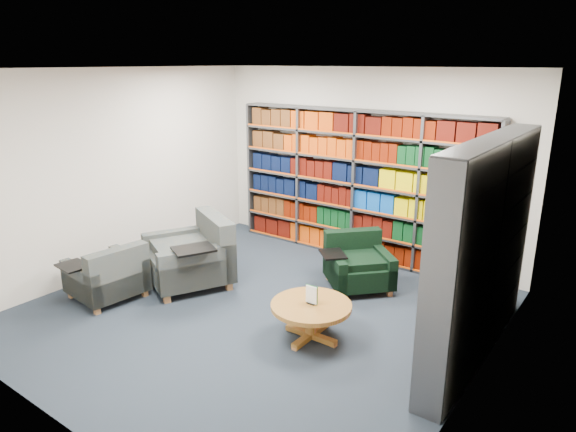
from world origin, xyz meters
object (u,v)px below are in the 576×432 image
Objects in this scene: chair_teal_left at (195,257)px; chair_teal_front at (109,277)px; chair_green_right at (357,265)px; coffee_table at (311,311)px.

chair_teal_front is at bearing -117.60° from chair_teal_left.
chair_teal_left is 2.15m from chair_green_right.
chair_green_right is 1.52m from coffee_table.
chair_green_right is (1.78, 1.20, -0.08)m from chair_teal_left.
coffee_table is (2.05, -0.30, -0.04)m from chair_teal_left.
chair_green_right is 3.17m from chair_teal_front.
chair_teal_left is 1.38× the size of chair_teal_front.
coffee_table is at bearing -8.31° from chair_teal_left.
chair_teal_left is 1.56× the size of coffee_table.
chair_green_right is 1.26× the size of coffee_table.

